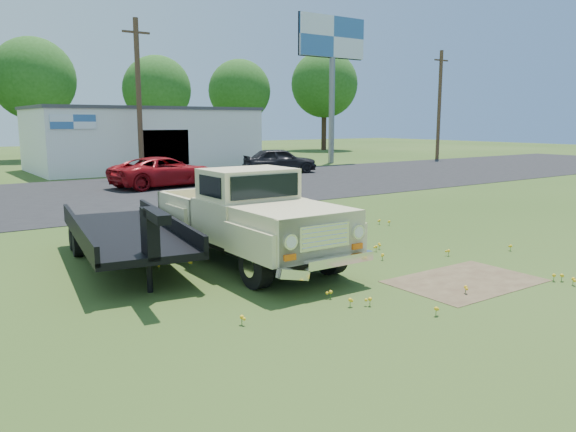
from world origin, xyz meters
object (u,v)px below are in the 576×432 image
object	(u,v)px
red_pickup	(164,172)
dark_sedan	(280,161)
billboard	(332,50)
vintage_pickup_truck	(248,216)
flatbed_trailer	(125,228)

from	to	relation	value
red_pickup	dark_sedan	size ratio (longest dim) A/B	1.16
dark_sedan	billboard	bearing A→B (deg)	-42.23
vintage_pickup_truck	red_pickup	size ratio (longest dim) A/B	1.13
billboard	vintage_pickup_truck	xyz separation A→B (m)	(-21.34, -23.16, -7.44)
billboard	red_pickup	distance (m)	20.24
dark_sedan	red_pickup	bearing A→B (deg)	125.73
vintage_pickup_truck	flatbed_trailer	size ratio (longest dim) A/B	0.97
billboard	red_pickup	bearing A→B (deg)	-155.41
vintage_pickup_truck	billboard	bearing A→B (deg)	47.66
red_pickup	dark_sedan	xyz separation A→B (m)	(8.97, 3.02, 0.04)
vintage_pickup_truck	flatbed_trailer	bearing A→B (deg)	149.24
flatbed_trailer	red_pickup	distance (m)	15.49
flatbed_trailer	red_pickup	xyz separation A→B (m)	(6.75, 13.94, -0.11)
flatbed_trailer	dark_sedan	world-z (taller)	flatbed_trailer
vintage_pickup_truck	flatbed_trailer	xyz separation A→B (m)	(-2.40, 1.45, -0.25)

